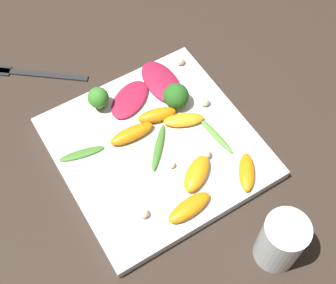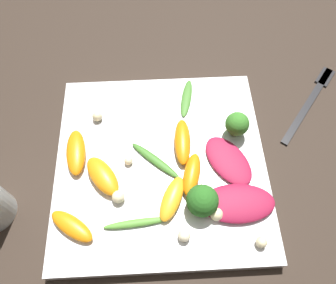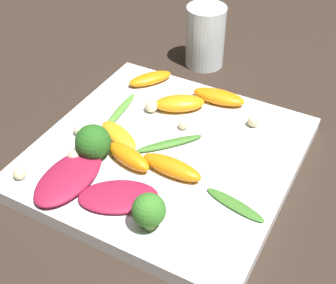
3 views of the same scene
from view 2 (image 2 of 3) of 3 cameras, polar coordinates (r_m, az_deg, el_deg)
The scene contains 22 objects.
ground_plane at distance 0.49m, azimuth -1.66°, elevation -4.34°, with size 2.40×2.40×0.00m, color #2D231C.
plate at distance 0.48m, azimuth -1.69°, elevation -3.86°, with size 0.30×0.30×0.02m.
fork at distance 0.60m, azimuth 23.70°, elevation 7.44°, with size 0.13×0.15×0.01m.
radicchio_leaf_0 at distance 0.47m, azimuth 10.01°, elevation -3.22°, with size 0.09×0.10×0.01m.
radicchio_leaf_1 at distance 0.45m, azimuth 11.48°, elevation -10.43°, with size 0.10×0.06×0.01m.
orange_segment_0 at distance 0.46m, azimuth -11.78°, elevation -5.85°, with size 0.06×0.07×0.02m.
orange_segment_1 at distance 0.47m, azimuth 2.07°, elevation 0.04°, with size 0.03×0.08×0.02m.
orange_segment_2 at distance 0.45m, azimuth -16.90°, elevation -13.88°, with size 0.07×0.06×0.01m.
orange_segment_3 at distance 0.44m, azimuth 0.19°, elevation -9.85°, with size 0.05×0.07×0.02m.
orange_segment_4 at distance 0.45m, azimuth 3.68°, elevation -5.64°, with size 0.04×0.07×0.02m.
orange_segment_5 at distance 0.49m, azimuth -16.18°, elevation -1.75°, with size 0.03×0.07×0.02m.
broccoli_floret_0 at distance 0.48m, azimuth 11.49°, elevation 3.02°, with size 0.03×0.03×0.04m.
broccoli_floret_1 at distance 0.43m, azimuth 5.47°, elevation -10.16°, with size 0.04×0.04×0.04m.
arugula_sprig_0 at distance 0.44m, azimuth -6.06°, elevation -13.89°, with size 0.09×0.02×0.01m.
arugula_sprig_1 at distance 0.52m, azimuth 2.82°, elevation 7.64°, with size 0.03×0.07×0.00m.
arugula_sprig_2 at distance 0.47m, azimuth -2.72°, elevation -3.33°, with size 0.07×0.07×0.01m.
macadamia_nut_0 at distance 0.51m, azimuth -12.64°, elevation 4.36°, with size 0.02×0.02×0.02m.
macadamia_nut_1 at distance 0.44m, azimuth 7.93°, elevation -12.38°, with size 0.02×0.02×0.02m.
macadamia_nut_2 at distance 0.47m, azimuth -7.36°, elevation -3.49°, with size 0.01×0.01×0.01m.
macadamia_nut_3 at distance 0.45m, azimuth -9.14°, elevation -9.43°, with size 0.02×0.02×0.02m.
macadamia_nut_4 at distance 0.44m, azimuth 15.46°, elevation -16.51°, with size 0.01×0.01×0.01m.
macadamia_nut_5 at distance 0.43m, azimuth 2.30°, elevation -16.00°, with size 0.02×0.02×0.02m.
Camera 2 is at (-0.00, 0.20, 0.44)m, focal length 35.00 mm.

